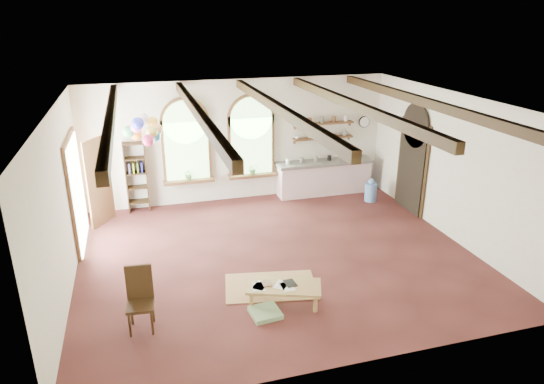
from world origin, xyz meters
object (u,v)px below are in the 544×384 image
object	(u,v)px
coffee_table	(284,287)
balloon_cluster	(145,130)
side_chair	(141,312)
kitchen_counter	(324,177)

from	to	relation	value
coffee_table	balloon_cluster	bearing A→B (deg)	116.48
coffee_table	side_chair	world-z (taller)	side_chair
kitchen_counter	balloon_cluster	distance (m)	5.14
balloon_cluster	side_chair	bearing A→B (deg)	-95.45
coffee_table	balloon_cluster	size ratio (longest dim) A/B	1.21
side_chair	balloon_cluster	size ratio (longest dim) A/B	0.91
kitchen_counter	balloon_cluster	bearing A→B (deg)	-169.19
kitchen_counter	side_chair	xyz separation A→B (m)	(-5.10, -4.98, -0.17)
side_chair	coffee_table	bearing A→B (deg)	1.06
kitchen_counter	balloon_cluster	world-z (taller)	balloon_cluster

